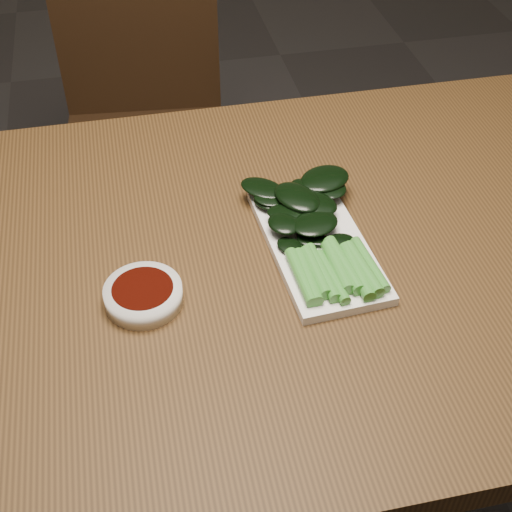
# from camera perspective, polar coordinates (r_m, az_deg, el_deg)

# --- Properties ---
(table) EXTENTS (1.40, 0.80, 0.75)m
(table) POSITION_cam_1_polar(r_m,az_deg,el_deg) (1.04, -1.31, -2.96)
(table) COLOR #452C13
(table) RESTS_ON ground
(chair_far) EXTENTS (0.43, 0.43, 0.89)m
(chair_far) POSITION_cam_1_polar(r_m,az_deg,el_deg) (1.81, -8.93, 10.89)
(chair_far) COLOR black
(chair_far) RESTS_ON ground
(sauce_bowl) EXTENTS (0.10, 0.10, 0.03)m
(sauce_bowl) POSITION_cam_1_polar(r_m,az_deg,el_deg) (0.93, -9.00, -3.07)
(sauce_bowl) COLOR white
(sauce_bowl) RESTS_ON table
(serving_plate) EXTENTS (0.15, 0.28, 0.01)m
(serving_plate) POSITION_cam_1_polar(r_m,az_deg,el_deg) (1.01, 4.89, 0.90)
(serving_plate) COLOR white
(serving_plate) RESTS_ON table
(gai_lan) EXTENTS (0.19, 0.28, 0.03)m
(gai_lan) POSITION_cam_1_polar(r_m,az_deg,el_deg) (1.00, 4.67, 2.38)
(gai_lan) COLOR green
(gai_lan) RESTS_ON serving_plate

